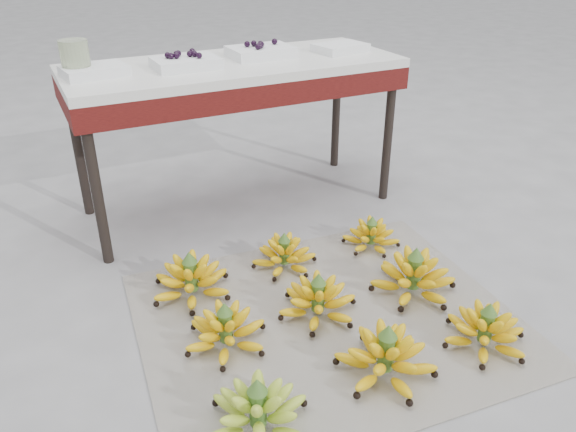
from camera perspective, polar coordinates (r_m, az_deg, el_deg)
name	(u,v)px	position (r m, az deg, el deg)	size (l,w,h in m)	color
ground	(344,328)	(1.94, 5.74, -11.23)	(60.00, 60.00, 0.00)	slate
newspaper_mat	(327,319)	(1.97, 3.98, -10.41)	(1.25, 1.05, 0.01)	beige
bunch_front_left	(258,412)	(1.57, -3.06, -19.28)	(0.30, 0.30, 0.18)	#95B832
bunch_front_center	(386,357)	(1.74, 9.89, -13.95)	(0.36, 0.36, 0.18)	yellow
bunch_front_right	(485,331)	(1.93, 19.41, -10.95)	(0.35, 0.35, 0.16)	yellow
bunch_mid_left	(226,331)	(1.83, -6.33, -11.51)	(0.29, 0.29, 0.17)	yellow
bunch_mid_center	(318,301)	(1.95, 3.06, -8.57)	(0.35, 0.35, 0.17)	yellow
bunch_mid_right	(413,277)	(2.10, 12.62, -6.06)	(0.35, 0.35, 0.19)	yellow
bunch_back_left	(191,280)	(2.07, -9.79, -6.41)	(0.34, 0.34, 0.18)	yellow
bunch_back_center	(284,255)	(2.20, -0.38, -4.00)	(0.32, 0.32, 0.15)	yellow
bunch_back_right	(371,236)	(2.37, 8.44, -2.02)	(0.25, 0.25, 0.14)	yellow
vendor_table	(235,80)	(2.52, -5.44, 13.61)	(1.43, 0.57, 0.69)	black
tray_far_left	(95,71)	(2.36, -19.06, 13.77)	(0.26, 0.20, 0.04)	white
tray_left	(186,62)	(2.40, -10.35, 15.11)	(0.26, 0.19, 0.07)	white
tray_right	(261,51)	(2.58, -2.75, 16.36)	(0.28, 0.20, 0.07)	white
tray_far_right	(340,48)	(2.70, 5.33, 16.65)	(0.25, 0.20, 0.04)	white
glass_jar	(75,58)	(2.37, -20.80, 14.76)	(0.11, 0.11, 0.14)	beige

